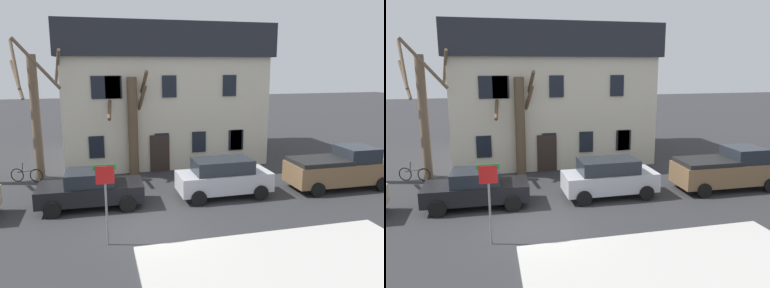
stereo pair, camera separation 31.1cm
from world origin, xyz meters
TOP-DOWN VIEW (x-y plane):
  - ground_plane at (0.00, 0.00)m, footprint 120.00×120.00m
  - building_main at (2.34, 11.87)m, footprint 12.30×9.12m
  - tree_bare_mid at (-4.78, 7.52)m, footprint 2.60×2.91m
  - tree_bare_far at (0.12, 7.27)m, footprint 2.73×2.52m
  - car_black_sedan at (-2.16, 2.76)m, footprint 4.41×2.17m
  - car_silver_wagon at (3.73, 2.63)m, footprint 4.26×2.03m
  - pickup_truck_brown at (9.71, 2.43)m, footprint 5.13×2.21m
  - street_sign_pole at (-1.62, -1.00)m, footprint 0.76×0.07m
  - bicycle_leaning at (-5.42, 7.24)m, footprint 1.66×0.64m

SIDE VIEW (x-z plane):
  - ground_plane at x=0.00m, z-range 0.00..0.00m
  - bicycle_leaning at x=-5.42m, z-range -0.15..0.88m
  - car_black_sedan at x=-2.16m, z-range 0.01..1.61m
  - car_silver_wagon at x=3.73m, z-range 0.03..1.82m
  - pickup_truck_brown at x=9.71m, z-range -0.03..1.99m
  - street_sign_pole at x=-1.62m, z-range 0.56..3.35m
  - tree_bare_far at x=0.12m, z-range 0.12..5.82m
  - tree_bare_mid at x=-4.78m, z-range 0.07..7.32m
  - building_main at x=2.34m, z-range 0.07..8.37m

